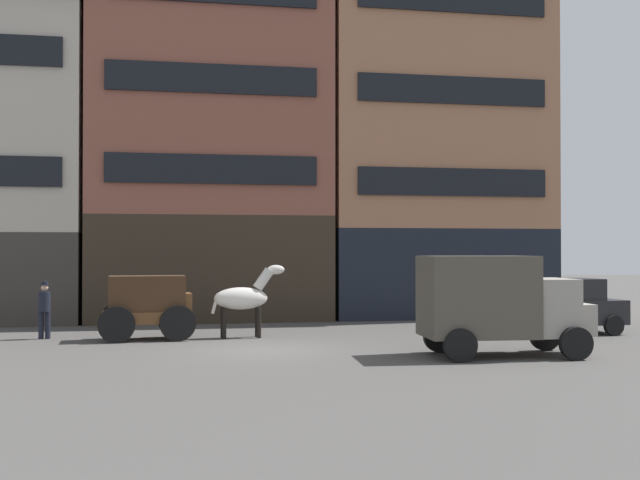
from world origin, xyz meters
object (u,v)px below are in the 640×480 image
cargo_wagon (149,303)px  delivery_truck_near (499,302)px  sedan_dark (567,306)px  pedestrian_officer (45,307)px  draft_horse (244,298)px

cargo_wagon → delivery_truck_near: bearing=-30.8°
sedan_dark → delivery_truck_near: bearing=-133.5°
delivery_truck_near → sedan_dark: 6.43m
delivery_truck_near → sedan_dark: bearing=46.5°
cargo_wagon → pedestrian_officer: bearing=166.0°
draft_horse → cargo_wagon: bearing=-179.9°
delivery_truck_near → cargo_wagon: bearing=149.2°
sedan_dark → pedestrian_officer: (-16.77, 1.60, 0.07)m
cargo_wagon → draft_horse: 2.95m
delivery_truck_near → pedestrian_officer: bearing=153.2°
draft_horse → delivery_truck_near: size_ratio=0.53×
draft_horse → sedan_dark: (10.61, -0.80, -0.36)m
cargo_wagon → delivery_truck_near: 10.65m
draft_horse → sedan_dark: bearing=-4.3°
sedan_dark → pedestrian_officer: size_ratio=2.12×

